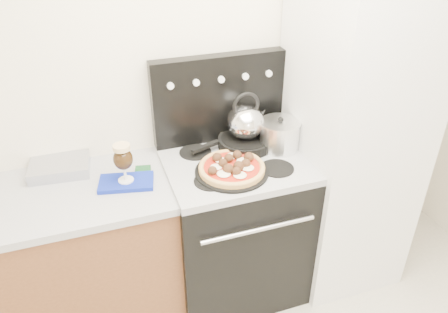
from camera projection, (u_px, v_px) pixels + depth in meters
name	position (u px, v px, depth m)	size (l,w,h in m)	color
room_shell	(305.00, 212.00, 1.46)	(3.52, 3.01, 2.52)	beige
base_cabinet	(38.00, 271.00, 2.33)	(1.45, 0.60, 0.86)	brown
countertop	(18.00, 204.00, 2.10)	(1.48, 0.63, 0.04)	#ACACB3
stove_body	(234.00, 228.00, 2.61)	(0.76, 0.65, 0.88)	black
cooktop	(235.00, 163.00, 2.37)	(0.76, 0.65, 0.04)	#ADADB2
backguard	(219.00, 98.00, 2.46)	(0.76, 0.08, 0.50)	black
fridge	(350.00, 137.00, 2.52)	(0.64, 0.68, 1.90)	silver
foil_sheet	(60.00, 167.00, 2.29)	(0.30, 0.22, 0.06)	silver
oven_mitt	(126.00, 182.00, 2.20)	(0.27, 0.16, 0.02)	#10239E
beer_glass	(124.00, 163.00, 2.14)	(0.10, 0.10, 0.21)	black
pizza_pan	(232.00, 171.00, 2.26)	(0.38, 0.38, 0.01)	black
pizza	(232.00, 167.00, 2.24)	(0.34, 0.34, 0.05)	#ECA873
skillet	(245.00, 142.00, 2.48)	(0.31, 0.31, 0.06)	black
tea_kettle	(246.00, 119.00, 2.41)	(0.21, 0.21, 0.23)	silver
stock_pot	(279.00, 136.00, 2.43)	(0.22, 0.22, 0.16)	silver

